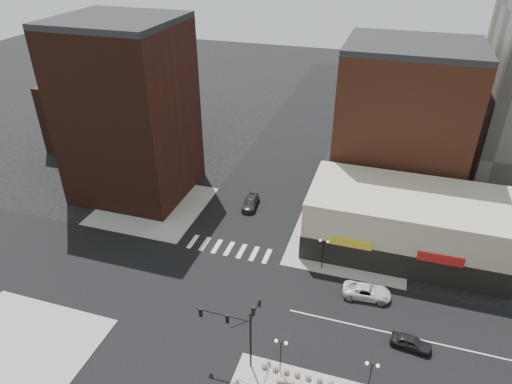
% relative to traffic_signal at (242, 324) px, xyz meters
% --- Properties ---
extents(ground, '(240.00, 240.00, 0.00)m').
position_rel_traffic_signal_xyz_m(ground, '(-7.24, 7.83, -4.96)').
color(ground, black).
rests_on(ground, ground).
extents(road_ew, '(200.00, 14.00, 0.02)m').
position_rel_traffic_signal_xyz_m(road_ew, '(-7.24, 7.83, -4.95)').
color(road_ew, black).
rests_on(road_ew, ground).
extents(road_ns, '(14.00, 200.00, 0.02)m').
position_rel_traffic_signal_xyz_m(road_ns, '(-7.24, 7.83, -4.95)').
color(road_ns, black).
rests_on(road_ns, ground).
extents(sidewalk_nw, '(15.00, 15.00, 0.12)m').
position_rel_traffic_signal_xyz_m(sidewalk_nw, '(-21.74, 22.33, -4.90)').
color(sidewalk_nw, gray).
rests_on(sidewalk_nw, ground).
extents(sidewalk_ne, '(15.00, 15.00, 0.12)m').
position_rel_traffic_signal_xyz_m(sidewalk_ne, '(7.26, 22.33, -4.90)').
color(sidewalk_ne, gray).
rests_on(sidewalk_ne, ground).
extents(sidewalk_sw, '(15.00, 15.00, 0.12)m').
position_rel_traffic_signal_xyz_m(sidewalk_sw, '(-21.74, -6.67, -4.90)').
color(sidewalk_sw, gray).
rests_on(sidewalk_sw, ground).
extents(building_nw, '(16.00, 15.00, 25.00)m').
position_rel_traffic_signal_xyz_m(building_nw, '(-26.24, 26.33, 7.54)').
color(building_nw, '#361911').
rests_on(building_nw, ground).
extents(building_nw_low, '(20.00, 18.00, 12.00)m').
position_rel_traffic_signal_xyz_m(building_nw_low, '(-39.24, 41.83, 1.04)').
color(building_nw_low, '#361911').
rests_on(building_nw_low, ground).
extents(building_ne_midrise, '(18.00, 15.00, 22.00)m').
position_rel_traffic_signal_xyz_m(building_ne_midrise, '(11.76, 37.33, 6.04)').
color(building_ne_midrise, brown).
rests_on(building_ne_midrise, ground).
extents(building_ne_row, '(24.20, 12.20, 8.00)m').
position_rel_traffic_signal_xyz_m(building_ne_row, '(13.76, 22.83, -1.66)').
color(building_ne_row, '#BCAC95').
rests_on(building_ne_row, ground).
extents(traffic_signal, '(5.59, 3.09, 7.77)m').
position_rel_traffic_signal_xyz_m(traffic_signal, '(0.00, 0.00, 0.00)').
color(traffic_signal, black).
rests_on(traffic_signal, ground).
extents(street_lamp_se_a, '(1.22, 0.32, 4.16)m').
position_rel_traffic_signal_xyz_m(street_lamp_se_a, '(3.76, -0.17, -1.67)').
color(street_lamp_se_a, black).
rests_on(street_lamp_se_a, sidewalk_se).
extents(street_lamp_se_b, '(1.22, 0.32, 4.16)m').
position_rel_traffic_signal_xyz_m(street_lamp_se_b, '(11.76, -0.17, -1.67)').
color(street_lamp_se_b, black).
rests_on(street_lamp_se_b, sidewalk_se).
extents(street_lamp_ne, '(1.22, 0.32, 4.16)m').
position_rel_traffic_signal_xyz_m(street_lamp_ne, '(4.76, 15.83, -1.67)').
color(street_lamp_ne, black).
rests_on(street_lamp_ne, sidewalk_ne).
extents(bollard_row, '(6.84, 0.54, 0.54)m').
position_rel_traffic_signal_xyz_m(bollard_row, '(5.41, -0.17, -4.57)').
color(bollard_row, gray).
rests_on(bollard_row, sidewalk_se).
extents(white_suv, '(5.52, 2.89, 1.48)m').
position_rel_traffic_signal_xyz_m(white_suv, '(10.47, 12.51, -4.22)').
color(white_suv, silver).
rests_on(white_suv, ground).
extents(dark_sedan_east, '(4.13, 2.05, 1.35)m').
position_rel_traffic_signal_xyz_m(dark_sedan_east, '(15.35, 6.57, -4.29)').
color(dark_sedan_east, black).
rests_on(dark_sedan_east, ground).
extents(dark_sedan_north, '(2.43, 5.03, 1.41)m').
position_rel_traffic_signal_xyz_m(dark_sedan_north, '(-7.81, 26.50, -4.26)').
color(dark_sedan_north, black).
rests_on(dark_sedan_north, ground).
extents(stone_bench, '(1.63, 0.67, 0.37)m').
position_rel_traffic_signal_xyz_m(stone_bench, '(4.50, -1.18, -4.64)').
color(stone_bench, gray).
rests_on(stone_bench, sidewalk_se).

